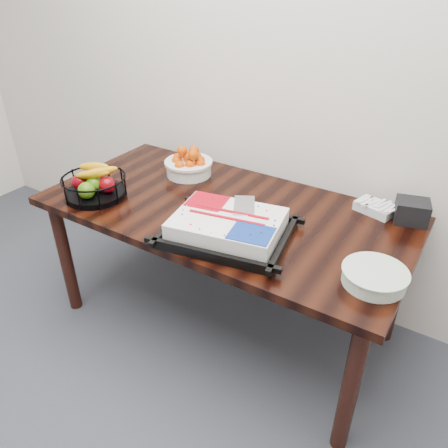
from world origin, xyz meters
The scene contains 7 objects.
table centered at (0.00, 2.00, 0.66)m, with size 1.80×0.90×0.75m.
cake_tray centered at (0.16, 1.79, 0.80)m, with size 0.59×0.50×0.11m.
tangerine_bowl centered at (-0.37, 2.21, 0.82)m, with size 0.27×0.27×0.17m.
fruit_basket centered at (-0.61, 1.74, 0.82)m, with size 0.32×0.32×0.17m.
plate_stack centered at (0.79, 1.80, 0.78)m, with size 0.25×0.25×0.06m.
fork_bag centered at (0.64, 2.35, 0.78)m, with size 0.20×0.16×0.05m.
napkin_box centered at (0.80, 2.35, 0.80)m, with size 0.15×0.13×0.10m, color black.
Camera 1 is at (1.00, 0.42, 1.79)m, focal length 35.00 mm.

